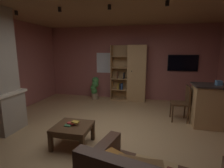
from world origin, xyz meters
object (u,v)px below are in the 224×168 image
at_px(table_book_0, 68,125).
at_px(table_book_2, 75,122).
at_px(potted_floor_plant, 95,87).
at_px(dining_chair, 183,101).
at_px(bookshelf_cabinet, 134,74).
at_px(wall_mounted_tv, 183,63).
at_px(tissue_box, 219,83).
at_px(coffee_table, 73,129).
at_px(table_book_1, 71,123).

bearing_deg(table_book_0, table_book_2, 28.21).
bearing_deg(potted_floor_plant, dining_chair, -26.81).
height_order(dining_chair, potted_floor_plant, dining_chair).
relative_size(bookshelf_cabinet, wall_mounted_tv, 2.00).
bearing_deg(tissue_box, coffee_table, -153.52).
relative_size(table_book_2, potted_floor_plant, 0.16).
relative_size(coffee_table, table_book_1, 5.09).
distance_m(bookshelf_cabinet, dining_chair, 2.18).
distance_m(table_book_0, wall_mounted_tv, 4.49).
height_order(coffee_table, table_book_0, table_book_0).
bearing_deg(tissue_box, wall_mounted_tv, 101.89).
bearing_deg(bookshelf_cabinet, table_book_1, -104.78).
bearing_deg(dining_chair, bookshelf_cabinet, 131.42).
xyz_separation_m(table_book_0, table_book_2, (0.12, 0.06, 0.05)).
distance_m(table_book_1, table_book_2, 0.09).
bearing_deg(table_book_2, table_book_0, -151.79).
height_order(table_book_2, dining_chair, dining_chair).
relative_size(bookshelf_cabinet, table_book_0, 16.38).
bearing_deg(wall_mounted_tv, coffee_table, -125.02).
xyz_separation_m(table_book_1, dining_chair, (2.28, 1.72, 0.09)).
bearing_deg(table_book_2, coffee_table, -152.44).
bearing_deg(wall_mounted_tv, bookshelf_cabinet, -172.68).
height_order(dining_chair, wall_mounted_tv, wall_mounted_tv).
bearing_deg(potted_floor_plant, table_book_2, -78.11).
height_order(coffee_table, table_book_2, table_book_2).
height_order(table_book_2, wall_mounted_tv, wall_mounted_tv).
bearing_deg(table_book_0, bookshelf_cabinet, 74.88).
height_order(tissue_box, wall_mounted_tv, wall_mounted_tv).
height_order(coffee_table, dining_chair, dining_chair).
bearing_deg(table_book_1, wall_mounted_tv, 54.47).
distance_m(dining_chair, potted_floor_plant, 3.21).
relative_size(table_book_0, table_book_1, 0.91).
distance_m(table_book_0, table_book_2, 0.14).
bearing_deg(bookshelf_cabinet, wall_mounted_tv, 7.32).
bearing_deg(coffee_table, bookshelf_cabinet, 75.89).
bearing_deg(wall_mounted_tv, table_book_2, -124.72).
bearing_deg(table_book_2, potted_floor_plant, 101.89).
relative_size(tissue_box, table_book_2, 0.88).
bearing_deg(table_book_1, potted_floor_plant, 100.41).
bearing_deg(bookshelf_cabinet, dining_chair, -48.58).
bearing_deg(wall_mounted_tv, potted_floor_plant, -173.37).
xyz_separation_m(tissue_box, dining_chair, (-0.67, 0.28, -0.55)).
bearing_deg(table_book_0, wall_mounted_tv, 54.49).
relative_size(bookshelf_cabinet, dining_chair, 2.17).
height_order(coffee_table, wall_mounted_tv, wall_mounted_tv).
bearing_deg(bookshelf_cabinet, tissue_box, -41.97).
bearing_deg(wall_mounted_tv, dining_chair, -97.38).
relative_size(table_book_1, potted_floor_plant, 0.16).
bearing_deg(bookshelf_cabinet, table_book_2, -103.48).
relative_size(tissue_box, wall_mounted_tv, 0.12).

